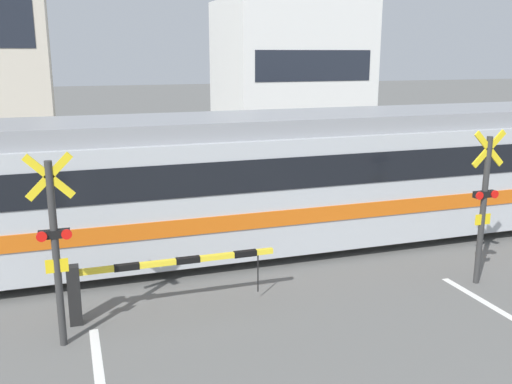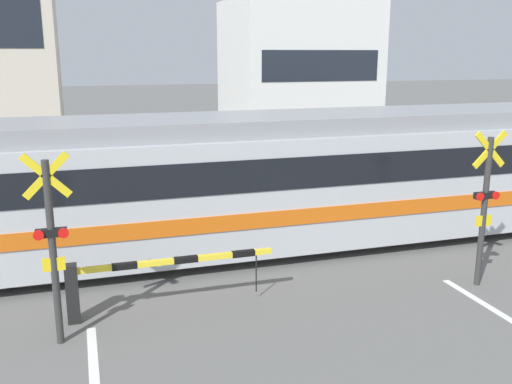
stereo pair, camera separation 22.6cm
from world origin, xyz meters
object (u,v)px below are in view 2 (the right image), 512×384
Objects in this scene: commuter_train at (319,175)px; crossing_barrier_far at (300,182)px; crossing_signal_right at (485,202)px; crossing_barrier_near at (128,277)px; pedestrian at (221,167)px; crossing_signal_left at (52,242)px.

commuter_train is 6.08× the size of crossing_barrier_far.
crossing_barrier_near is at bearing 174.25° from crossing_signal_right.
commuter_train is 3.39m from crossing_barrier_far.
crossing_barrier_near is 2.18× the size of pedestrian.
commuter_train reaches higher than crossing_signal_right.
commuter_train is 6.08× the size of crossing_barrier_near.
crossing_signal_right is 8.69m from pedestrian.
crossing_signal_right is at bearing 0.00° from crossing_signal_left.
crossing_barrier_far is 1.19× the size of crossing_signal_right.
crossing_signal_right reaches higher than pedestrian.
commuter_train is at bearing -77.56° from pedestrian.
crossing_signal_left is at bearing -135.27° from crossing_barrier_far.
crossing_barrier_far is at bearing 99.73° from crossing_signal_right.
crossing_signal_left is at bearing -149.36° from crossing_barrier_near.
pedestrian is at bearing 102.44° from commuter_train.
crossing_signal_right is (7.51, 0.00, 0.00)m from crossing_signal_left.
commuter_train is 7.22× the size of crossing_signal_left.
crossing_signal_left is at bearing 180.00° from crossing_signal_right.
crossing_barrier_far is at bearing -43.00° from pedestrian.
crossing_barrier_far is 9.08m from crossing_signal_left.
pedestrian is (-1.09, 4.93, -0.69)m from commuter_train.
crossing_signal_right is (1.91, -3.20, 0.01)m from commuter_train.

